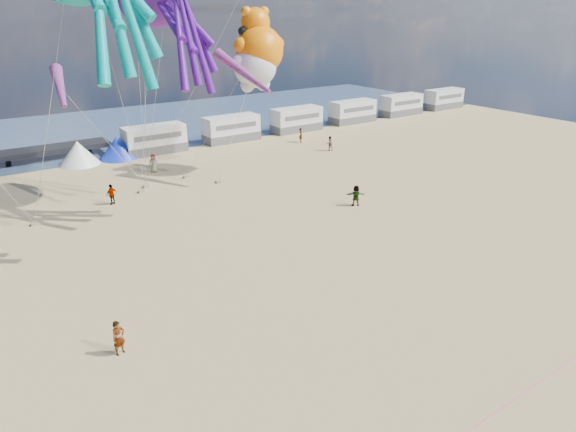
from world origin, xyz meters
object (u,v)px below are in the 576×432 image
object	(u,v)px
sandbag_e	(146,187)
beachgoer_7	(330,143)
motorhome_1	(231,129)
sandbag_a	(35,224)
beachgoer_0	(153,163)
beachgoer_3	(112,194)
windsock_right	(60,87)
kite_panda	(255,66)
standing_person	(119,338)
kite_teddy_orange	(260,50)
motorhome_5	(444,99)
sandbag_c	(219,182)
windsock_mid	(243,72)
sandbag_b	(141,192)
motorhome_0	(154,139)
motorhome_3	(353,112)
tent_blue	(118,147)
beachgoer_4	(356,196)
beachgoer_5	(301,135)
motorhome_2	(297,119)
tent_white	(78,153)
sandbag_d	(186,177)
motorhome_4	(401,105)

from	to	relation	value
sandbag_e	beachgoer_7	bearing A→B (deg)	2.01
motorhome_1	sandbag_a	world-z (taller)	motorhome_1
motorhome_1	beachgoer_7	world-z (taller)	motorhome_1
motorhome_1	beachgoer_0	xyz separation A→B (m)	(-12.29, -6.81, -0.62)
beachgoer_3	windsock_right	distance (m)	9.25
beachgoer_7	sandbag_a	xyz separation A→B (m)	(-31.06, -4.36, -0.70)
beachgoer_7	kite_panda	bearing A→B (deg)	27.86
standing_person	kite_teddy_orange	distance (m)	31.33
motorhome_5	sandbag_c	world-z (taller)	motorhome_5
windsock_mid	sandbag_b	bearing A→B (deg)	150.22
motorhome_0	sandbag_a	size ratio (longest dim) A/B	13.20
motorhome_3	kite_panda	bearing A→B (deg)	-152.29
motorhome_0	tent_blue	bearing A→B (deg)	180.00
tent_blue	sandbag_c	bearing A→B (deg)	-70.35
beachgoer_3	beachgoer_4	distance (m)	19.55
beachgoer_0	beachgoer_5	size ratio (longest dim) A/B	1.04
sandbag_a	windsock_mid	xyz separation A→B (m)	(18.08, 0.46, 9.52)
sandbag_c	motorhome_1	bearing A→B (deg)	56.79
standing_person	beachgoer_4	size ratio (longest dim) A/B	1.01
sandbag_a	kite_panda	distance (m)	22.90
motorhome_2	windsock_mid	size ratio (longest dim) A/B	1.01
motorhome_1	tent_white	bearing A→B (deg)	180.00
sandbag_a	motorhome_2	bearing A→B (deg)	23.20
motorhome_2	kite_panda	size ratio (longest dim) A/B	0.98
kite_panda	windsock_right	xyz separation A→B (m)	(-17.29, -2.40, -0.25)
beachgoer_5	windsock_right	size ratio (longest dim) A/B	0.38
motorhome_3	beachgoer_3	distance (m)	39.60
motorhome_5	beachgoer_3	distance (m)	57.85
motorhome_2	sandbag_c	world-z (taller)	motorhome_2
beachgoer_5	sandbag_b	bearing A→B (deg)	134.42
sandbag_c	sandbag_e	bearing A→B (deg)	157.29
beachgoer_5	sandbag_c	distance (m)	17.19
sandbag_d	windsock_right	size ratio (longest dim) A/B	0.11
sandbag_a	sandbag_b	world-z (taller)	same
tent_blue	sandbag_b	bearing A→B (deg)	-99.18
motorhome_5	sandbag_d	size ratio (longest dim) A/B	13.20
sandbag_e	kite_teddy_orange	distance (m)	15.94
sandbag_c	sandbag_e	size ratio (longest dim) A/B	1.00
sandbag_b	sandbag_c	size ratio (longest dim) A/B	1.00
motorhome_3	motorhome_4	size ratio (longest dim) A/B	1.00
motorhome_0	kite_teddy_orange	world-z (taller)	kite_teddy_orange
standing_person	kite_panda	size ratio (longest dim) A/B	0.25
motorhome_0	beachgoer_5	world-z (taller)	motorhome_0
beachgoer_4	windsock_right	world-z (taller)	windsock_right
windsock_right	motorhome_0	bearing A→B (deg)	59.86
motorhome_3	standing_person	bearing A→B (deg)	-142.51
tent_white	kite_panda	xyz separation A→B (m)	(13.74, -11.95, 8.67)
motorhome_3	kite_teddy_orange	distance (m)	26.98
motorhome_0	beachgoer_5	distance (m)	16.75
beachgoer_4	kite_teddy_orange	bearing A→B (deg)	-55.50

